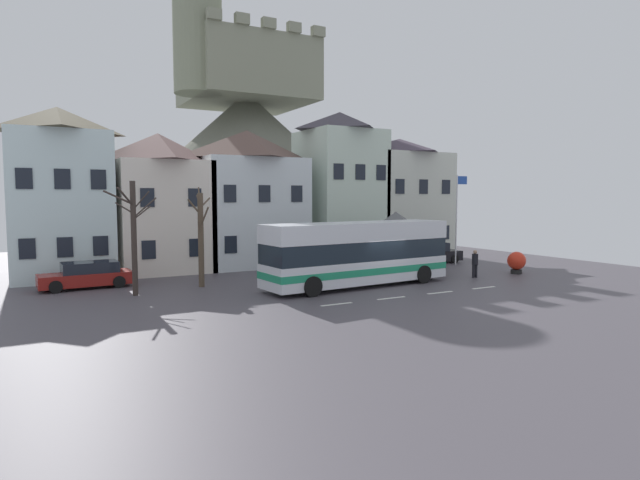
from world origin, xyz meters
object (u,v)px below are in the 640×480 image
parked_car_01 (430,253)px  pedestrian_01 (442,264)px  transit_bus (358,254)px  pedestrian_02 (442,259)px  pedestrian_03 (423,259)px  public_bench (374,262)px  parked_car_00 (87,275)px  pedestrian_00 (475,262)px  bare_tree_00 (201,237)px  townhouse_00 (60,193)px  townhouse_04 (399,197)px  parked_car_02 (353,259)px  bare_tree_01 (134,234)px  bus_shelter (396,223)px  flagpole (457,213)px  hilltop_castle (247,162)px  townhouse_01 (159,202)px  townhouse_02 (248,198)px  townhouse_03 (340,186)px  harbour_buoy (517,261)px

parked_car_01 → pedestrian_01: (-3.78, -5.51, 0.05)m
transit_bus → pedestrian_02: transit_bus is taller
pedestrian_03 → public_bench: size_ratio=0.92×
parked_car_00 → pedestrian_00: 21.69m
bare_tree_00 → townhouse_00: bearing=130.1°
townhouse_04 → parked_car_02: bearing=-145.5°
townhouse_04 → parked_car_00: (-24.02, -5.00, -4.05)m
parked_car_00 → bare_tree_01: (1.84, -3.39, 2.31)m
bus_shelter → flagpole: bearing=8.3°
flagpole → bare_tree_00: flagpole is taller
hilltop_castle → bare_tree_00: (-12.35, -25.51, -5.70)m
townhouse_01 → townhouse_02: bearing=-3.8°
transit_bus → pedestrian_00: (7.71, -0.78, -0.79)m
bus_shelter → transit_bus: bearing=-146.2°
pedestrian_02 → pedestrian_03: (-1.75, -0.28, 0.12)m
hilltop_castle → parked_car_00: 30.08m
public_bench → parked_car_01: bearing=9.2°
townhouse_03 → pedestrian_03: bearing=-88.1°
pedestrian_03 → townhouse_00: bearing=153.5°
hilltop_castle → pedestrian_02: (2.58, -27.45, -7.55)m
parked_car_01 → townhouse_04: bearing=83.7°
bare_tree_01 → townhouse_04: bearing=20.7°
bus_shelter → pedestrian_00: 5.39m
townhouse_01 → parked_car_02: bearing=-26.4°
harbour_buoy → bare_tree_01: bearing=170.4°
bus_shelter → pedestrian_03: size_ratio=2.36×
townhouse_01 → harbour_buoy: townhouse_01 is taller
transit_bus → pedestrian_03: (5.81, 1.66, -0.78)m
townhouse_04 → hilltop_castle: hilltop_castle is taller
parked_car_02 → pedestrian_02: pedestrian_02 is taller
pedestrian_02 → townhouse_04: bearing=68.6°
bus_shelter → bare_tree_00: bearing=177.4°
transit_bus → bare_tree_00: bare_tree_00 is taller
bare_tree_00 → bare_tree_01: 3.68m
townhouse_04 → bus_shelter: bearing=-128.1°
parked_car_01 → pedestrian_00: bearing=-103.3°
transit_bus → pedestrian_00: bearing=-10.3°
parked_car_01 → parked_car_02: (-6.55, 0.03, -0.06)m
townhouse_00 → pedestrian_01: (19.97, -10.86, -4.25)m
public_bench → bare_tree_00: bearing=-174.1°
pedestrian_03 → bare_tree_00: 13.48m
townhouse_03 → pedestrian_01: townhouse_03 is taller
hilltop_castle → harbour_buoy: bearing=-78.3°
townhouse_00 → bare_tree_01: bearing=-72.0°
hilltop_castle → flagpole: size_ratio=5.50×
hilltop_castle → pedestrian_02: bearing=-84.6°
bus_shelter → harbour_buoy: (6.25, -4.11, -2.34)m
transit_bus → pedestrian_01: transit_bus is taller
parked_car_01 → parked_car_02: bearing=-174.3°
townhouse_01 → public_bench: (12.40, -6.57, -3.95)m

